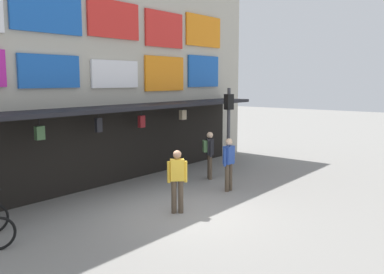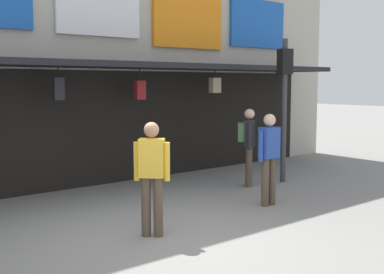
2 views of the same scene
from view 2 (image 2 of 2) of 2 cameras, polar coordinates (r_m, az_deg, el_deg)
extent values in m
plane|color=gray|center=(7.38, -3.20, -11.45)|extent=(80.00, 80.00, 0.00)
cube|color=black|center=(9.89, -14.84, 8.11)|extent=(15.30, 1.40, 0.12)
cube|color=white|center=(11.12, -10.54, 13.57)|extent=(1.99, 0.08, 0.90)
cube|color=orange|center=(12.51, -0.39, 13.04)|extent=(2.12, 0.08, 1.29)
cube|color=blue|center=(14.19, 7.52, 12.68)|extent=(2.06, 0.08, 1.29)
cylinder|color=black|center=(9.96, -15.05, 7.15)|extent=(0.02, 0.02, 0.20)
cube|color=#232328|center=(9.96, -15.00, 5.33)|extent=(0.20, 0.12, 0.43)
cylinder|color=black|center=(10.96, -5.98, 7.09)|extent=(0.02, 0.02, 0.26)
cube|color=maroon|center=(10.96, -5.96, 5.34)|extent=(0.23, 0.14, 0.41)
cylinder|color=black|center=(12.20, 2.65, 7.20)|extent=(0.02, 0.02, 0.18)
cube|color=tan|center=(12.19, 2.64, 5.91)|extent=(0.26, 0.16, 0.37)
cube|color=black|center=(10.55, -16.19, 0.60)|extent=(15.30, 0.04, 2.50)
cylinder|color=#38383D|center=(11.35, 10.45, 2.90)|extent=(0.12, 0.12, 3.20)
cube|color=black|center=(11.34, 10.56, 8.45)|extent=(0.33, 0.31, 0.56)
sphere|color=red|center=(11.46, 10.20, 9.09)|extent=(0.15, 0.15, 0.15)
sphere|color=black|center=(11.45, 10.18, 7.79)|extent=(0.15, 0.15, 0.15)
cylinder|color=brown|center=(7.35, -3.88, -7.97)|extent=(0.14, 0.14, 0.88)
cylinder|color=brown|center=(7.38, -5.27, -7.92)|extent=(0.14, 0.14, 0.88)
cube|color=gold|center=(7.22, -4.62, -2.40)|extent=(0.41, 0.41, 0.56)
sphere|color=#A87A5B|center=(7.17, -4.65, 0.84)|extent=(0.22, 0.22, 0.22)
cylinder|color=gold|center=(7.19, -2.89, -2.83)|extent=(0.09, 0.09, 0.56)
cylinder|color=gold|center=(7.27, -6.33, -2.76)|extent=(0.09, 0.09, 0.56)
cylinder|color=brown|center=(9.32, 9.10, -4.99)|extent=(0.14, 0.14, 0.88)
cylinder|color=brown|center=(9.19, 8.35, -5.14)|extent=(0.14, 0.14, 0.88)
cube|color=#28479E|center=(9.14, 8.81, -0.63)|extent=(0.36, 0.22, 0.56)
sphere|color=beige|center=(9.10, 8.85, 1.93)|extent=(0.22, 0.22, 0.22)
cylinder|color=#28479E|center=(9.31, 9.71, -0.83)|extent=(0.09, 0.09, 0.56)
cylinder|color=#28479E|center=(8.99, 7.86, -1.06)|extent=(0.09, 0.09, 0.56)
cylinder|color=brown|center=(10.99, 6.48, -3.24)|extent=(0.14, 0.14, 0.88)
cylinder|color=brown|center=(10.81, 6.52, -3.40)|extent=(0.14, 0.14, 0.88)
cube|color=#232328|center=(10.80, 6.55, 0.45)|extent=(0.41, 0.41, 0.56)
sphere|color=beige|center=(10.77, 6.57, 2.62)|extent=(0.22, 0.22, 0.22)
cylinder|color=#232328|center=(11.02, 6.50, 0.31)|extent=(0.09, 0.09, 0.56)
cylinder|color=#232328|center=(10.59, 6.59, 0.06)|extent=(0.09, 0.09, 0.56)
cube|color=#477042|center=(10.79, 5.70, 0.57)|extent=(0.31, 0.31, 0.40)
camera|label=1|loc=(4.41, -144.97, 11.23)|focal=39.26mm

